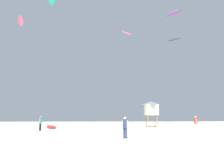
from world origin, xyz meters
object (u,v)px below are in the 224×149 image
object	(u,v)px
kite_aloft_3	(175,39)
kite_aloft_4	(52,0)
kite_grounded_near	(51,127)
person_left	(196,122)
kite_aloft_0	(173,13)
person_foreground	(125,126)
person_midground	(40,122)
lifeguard_tower	(151,108)
kite_aloft_2	(127,33)
kite_aloft_5	(20,21)

from	to	relation	value
kite_aloft_3	kite_aloft_4	bearing A→B (deg)	-174.77
kite_grounded_near	kite_aloft_4	world-z (taller)	kite_aloft_4
person_left	kite_aloft_0	bearing A→B (deg)	88.39
person_foreground	kite_aloft_4	world-z (taller)	kite_aloft_4
person_midground	person_left	bearing A→B (deg)	10.21
kite_aloft_0	person_midground	bearing A→B (deg)	-141.33
lifeguard_tower	kite_aloft_4	world-z (taller)	kite_aloft_4
person_midground	kite_aloft_3	distance (m)	26.31
kite_aloft_4	kite_aloft_2	bearing A→B (deg)	46.99
person_left	kite_grounded_near	bearing A→B (deg)	172.74
person_midground	kite_aloft_2	distance (m)	33.32
kite_aloft_4	kite_aloft_0	bearing A→B (deg)	27.07
kite_aloft_0	kite_grounded_near	bearing A→B (deg)	-149.43
kite_aloft_4	kite_aloft_3	bearing A→B (deg)	5.23
kite_aloft_3	kite_aloft_4	world-z (taller)	kite_aloft_4
kite_aloft_3	kite_aloft_2	bearing A→B (deg)	115.76
kite_aloft_5	person_left	bearing A→B (deg)	-21.69
kite_grounded_near	kite_aloft_4	distance (m)	20.83
person_midground	kite_grounded_near	bearing A→B (deg)	102.46
person_midground	kite_aloft_4	bearing A→B (deg)	113.50
kite_aloft_2	person_left	bearing A→B (deg)	-78.30
kite_aloft_2	kite_aloft_0	bearing A→B (deg)	-14.48
lifeguard_tower	kite_aloft_0	size ratio (longest dim) A/B	0.92
person_foreground	kite_aloft_5	size ratio (longest dim) A/B	0.39
person_foreground	kite_aloft_0	distance (m)	41.52
person_midground	lifeguard_tower	world-z (taller)	lifeguard_tower
kite_aloft_0	kite_aloft_4	world-z (taller)	kite_aloft_0
person_midground	kite_aloft_4	xyz separation A→B (m)	(-0.94, 6.62, 19.95)
kite_grounded_near	kite_aloft_0	size ratio (longest dim) A/B	0.85
kite_aloft_4	kite_aloft_5	bearing A→B (deg)	162.73
kite_grounded_near	kite_aloft_4	bearing A→B (deg)	132.78
kite_aloft_5	kite_aloft_2	bearing A→B (deg)	34.92
lifeguard_tower	person_foreground	bearing A→B (deg)	-109.70
person_foreground	person_midground	bearing A→B (deg)	-101.62
kite_grounded_near	kite_aloft_4	size ratio (longest dim) A/B	1.00
kite_aloft_3	kite_aloft_5	xyz separation A→B (m)	(-26.88, -0.26, 2.58)
person_foreground	kite_aloft_5	distance (m)	29.34
kite_aloft_0	kite_aloft_3	size ratio (longest dim) A/B	1.87
person_midground	kite_aloft_2	xyz separation A→B (m)	(13.80, 22.42, 20.43)
person_midground	kite_aloft_5	world-z (taller)	kite_aloft_5
lifeguard_tower	kite_aloft_0	bearing A→B (deg)	52.13
person_left	kite_aloft_4	size ratio (longest dim) A/B	0.46
person_foreground	kite_aloft_4	size ratio (longest dim) A/B	0.44
kite_aloft_4	person_foreground	bearing A→B (deg)	-58.60
kite_grounded_near	kite_aloft_5	bearing A→B (deg)	155.73
person_foreground	kite_grounded_near	xyz separation A→B (m)	(-8.94, 15.33, -0.78)
kite_aloft_2	kite_aloft_4	distance (m)	21.61
person_midground	kite_aloft_4	size ratio (longest dim) A/B	0.45
person_midground	kite_grounded_near	distance (m)	5.37
kite_aloft_4	kite_aloft_5	distance (m)	6.57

